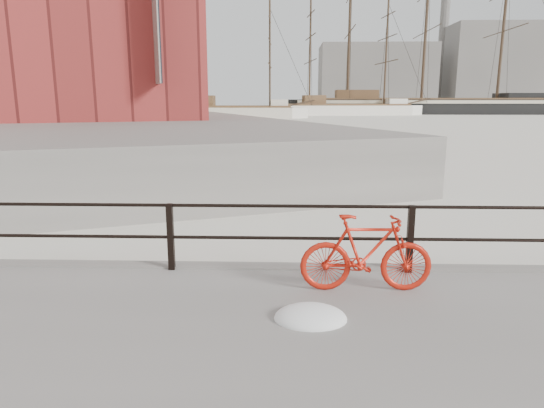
% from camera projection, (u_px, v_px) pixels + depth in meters
% --- Properties ---
extents(far_quay, '(78.44, 148.07, 1.80)m').
position_uv_depth(far_quay, '(75.00, 111.00, 78.64)').
color(far_quay, gray).
rests_on(far_quay, ground).
extents(bicycle, '(1.72, 0.29, 1.04)m').
position_uv_depth(bicycle, '(366.00, 253.00, 6.33)').
color(bicycle, red).
rests_on(bicycle, promenade).
extents(barque_black, '(62.78, 21.82, 35.11)m').
position_uv_depth(barque_black, '(420.00, 114.00, 93.75)').
color(barque_black, black).
rests_on(barque_black, ground).
extents(schooner_mid, '(31.29, 16.23, 21.46)m').
position_uv_depth(schooner_mid, '(346.00, 115.00, 87.37)').
color(schooner_mid, white).
rests_on(schooner_mid, ground).
extents(schooner_left, '(23.36, 10.64, 17.84)m').
position_uv_depth(schooner_left, '(235.00, 118.00, 74.09)').
color(schooner_left, beige).
rests_on(schooner_left, ground).
extents(workboat_near, '(12.83, 6.68, 7.00)m').
position_uv_depth(workboat_near, '(81.00, 135.00, 39.06)').
color(workboat_near, black).
rests_on(workboat_near, ground).
extents(workboat_far, '(11.82, 4.59, 7.00)m').
position_uv_depth(workboat_far, '(77.00, 126.00, 51.11)').
color(workboat_far, black).
rests_on(workboat_far, ground).
extents(apartment_cream, '(24.16, 21.40, 21.20)m').
position_uv_depth(apartment_cream, '(49.00, 28.00, 66.35)').
color(apartment_cream, beige).
rests_on(apartment_cream, far_quay).
extents(apartment_grey, '(26.02, 22.15, 23.20)m').
position_uv_depth(apartment_grey, '(58.00, 38.00, 86.32)').
color(apartment_grey, '#A3A39E').
rests_on(apartment_grey, far_quay).
extents(apartment_brick, '(27.87, 22.90, 21.20)m').
position_uv_depth(apartment_brick, '(65.00, 55.00, 107.64)').
color(apartment_brick, brown).
rests_on(apartment_brick, far_quay).
extents(industrial_west, '(32.00, 18.00, 18.00)m').
position_uv_depth(industrial_west, '(375.00, 77.00, 141.42)').
color(industrial_west, gray).
rests_on(industrial_west, ground).
extents(industrial_mid, '(26.00, 20.00, 24.00)m').
position_uv_depth(industrial_mid, '(490.00, 68.00, 144.54)').
color(industrial_mid, gray).
rests_on(industrial_mid, ground).
extents(smokestack, '(2.80, 2.80, 44.00)m').
position_uv_depth(smokestack, '(444.00, 35.00, 147.72)').
color(smokestack, gray).
rests_on(smokestack, ground).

